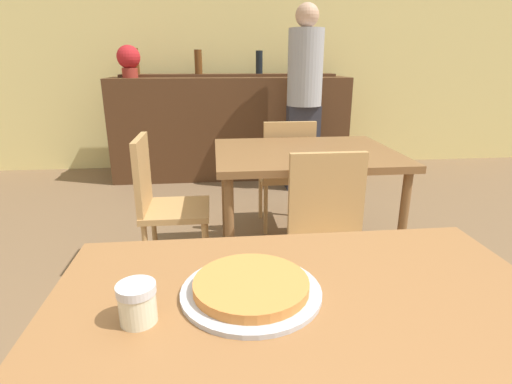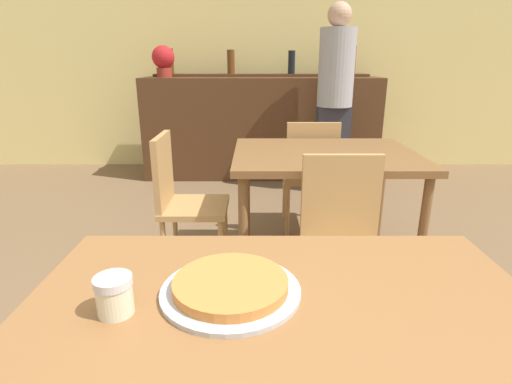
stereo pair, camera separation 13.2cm
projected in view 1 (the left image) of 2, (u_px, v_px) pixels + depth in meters
wall_back at (227, 50)px, 4.74m from camera, size 8.00×0.05×2.80m
dining_table_near at (309, 349)px, 0.87m from camera, size 1.17×0.84×0.77m
dining_table_far at (305, 164)px, 2.43m from camera, size 1.08×0.86×0.77m
bar_counter at (231, 128)px, 4.53m from camera, size 2.60×0.56×1.11m
bar_back_shelf at (230, 71)px, 4.47m from camera, size 2.39×0.24×0.33m
chair_far_side_front at (331, 233)px, 1.92m from camera, size 0.40×0.40×0.87m
chair_far_side_back at (286, 169)px, 3.05m from camera, size 0.40×0.40×0.87m
chair_far_side_left at (162, 198)px, 2.40m from camera, size 0.40×0.40×0.87m
pizza_tray at (251, 288)px, 0.92m from camera, size 0.33×0.33×0.04m
cheese_shaker at (137, 303)px, 0.82m from camera, size 0.08×0.08×0.09m
person_standing at (304, 93)px, 3.92m from camera, size 0.34×0.34×1.79m
potted_plant at (129, 59)px, 4.15m from camera, size 0.24×0.24×0.33m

